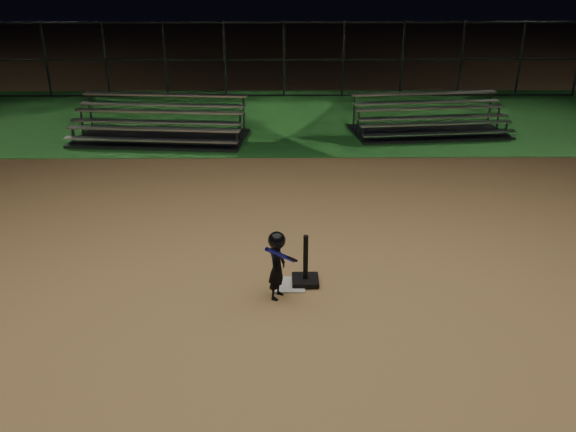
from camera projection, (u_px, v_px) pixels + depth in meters
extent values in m
plane|color=#AB804D|center=(289.00, 285.00, 8.41)|extent=(80.00, 80.00, 0.00)
cube|color=#1B561E|center=(285.00, 117.00, 17.60)|extent=(60.00, 8.00, 0.01)
cube|color=beige|center=(289.00, 285.00, 8.40)|extent=(0.45, 0.45, 0.02)
cube|color=black|center=(305.00, 280.00, 8.45)|extent=(0.38, 0.38, 0.06)
cylinder|color=black|center=(306.00, 257.00, 8.30)|extent=(0.07, 0.07, 0.67)
imported|color=black|center=(277.00, 269.00, 7.94)|extent=(0.32, 0.38, 0.88)
sphere|color=black|center=(277.00, 240.00, 7.78)|extent=(0.24, 0.24, 0.24)
cylinder|color=#181DCC|center=(281.00, 255.00, 7.70)|extent=(0.42, 0.45, 0.42)
cylinder|color=black|center=(293.00, 259.00, 7.86)|extent=(0.15, 0.16, 0.14)
cube|color=silver|center=(153.00, 129.00, 14.69)|extent=(4.36, 0.68, 0.04)
cube|color=silver|center=(151.00, 140.00, 14.49)|extent=(4.36, 0.68, 0.03)
cube|color=silver|center=(159.00, 111.00, 15.12)|extent=(4.36, 0.68, 0.04)
cube|color=silver|center=(156.00, 122.00, 14.92)|extent=(4.36, 0.68, 0.03)
cube|color=silver|center=(165.00, 95.00, 15.55)|extent=(4.36, 0.68, 0.04)
cube|color=silver|center=(162.00, 105.00, 15.34)|extent=(4.36, 0.68, 0.03)
cube|color=#38383D|center=(162.00, 138.00, 15.40)|extent=(4.54, 2.53, 0.07)
cube|color=silver|center=(436.00, 124.00, 15.31)|extent=(4.04, 0.68, 0.04)
cube|color=silver|center=(440.00, 133.00, 15.12)|extent=(4.04, 0.68, 0.03)
cube|color=silver|center=(430.00, 108.00, 15.70)|extent=(4.04, 0.68, 0.04)
cube|color=silver|center=(433.00, 117.00, 15.52)|extent=(4.04, 0.68, 0.03)
cube|color=silver|center=(424.00, 93.00, 16.10)|extent=(4.04, 0.68, 0.04)
cube|color=silver|center=(427.00, 102.00, 15.91)|extent=(4.04, 0.68, 0.03)
cube|color=#38383D|center=(428.00, 132.00, 15.96)|extent=(4.23, 2.40, 0.06)
cube|color=#38383D|center=(284.00, 95.00, 20.34)|extent=(20.00, 0.05, 0.05)
cube|color=#38383D|center=(284.00, 60.00, 19.86)|extent=(20.00, 0.05, 0.05)
cube|color=#38383D|center=(284.00, 22.00, 19.39)|extent=(20.00, 0.05, 0.05)
cylinder|color=#38383D|center=(135.00, 60.00, 19.81)|extent=(0.08, 0.08, 2.50)
cylinder|color=#38383D|center=(284.00, 60.00, 19.86)|extent=(0.08, 0.08, 2.50)
cylinder|color=#38383D|center=(432.00, 59.00, 19.92)|extent=(0.08, 0.08, 2.50)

